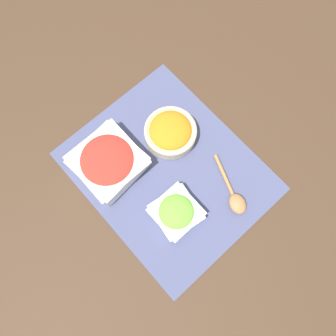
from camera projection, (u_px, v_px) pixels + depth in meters
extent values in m
plane|color=#422D1E|center=(168.00, 171.00, 1.00)|extent=(3.00, 3.00, 0.00)
cube|color=#474C70|center=(168.00, 171.00, 1.00)|extent=(0.58, 0.47, 0.00)
cube|color=white|center=(109.00, 163.00, 0.97)|extent=(0.20, 0.20, 0.06)
cube|color=white|center=(107.00, 160.00, 0.94)|extent=(0.18, 0.18, 0.00)
ellipsoid|color=red|center=(107.00, 160.00, 0.95)|extent=(0.16, 0.16, 0.03)
cube|color=white|center=(176.00, 213.00, 0.94)|extent=(0.14, 0.14, 0.04)
cube|color=white|center=(176.00, 212.00, 0.92)|extent=(0.12, 0.12, 0.00)
ellipsoid|color=#6BAD38|center=(176.00, 212.00, 0.93)|extent=(0.10, 0.10, 0.04)
cylinder|color=beige|center=(170.00, 133.00, 1.00)|extent=(0.16, 0.16, 0.05)
torus|color=beige|center=(170.00, 130.00, 0.98)|extent=(0.16, 0.16, 0.01)
ellipsoid|color=orange|center=(170.00, 130.00, 0.98)|extent=(0.13, 0.13, 0.04)
cylinder|color=#9E7042|center=(225.00, 177.00, 0.98)|extent=(0.14, 0.06, 0.01)
ellipsoid|color=#9E7042|center=(238.00, 204.00, 0.96)|extent=(0.08, 0.07, 0.03)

